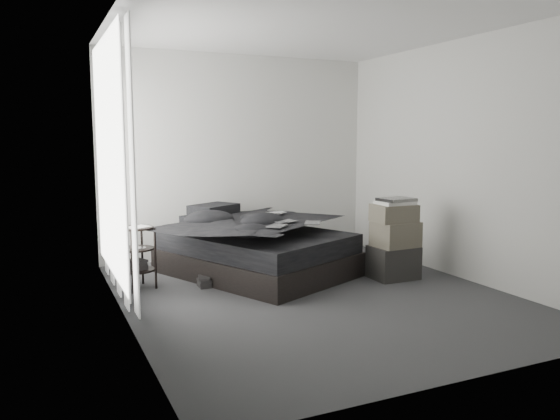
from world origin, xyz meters
name	(u,v)px	position (x,y,z in m)	size (l,w,h in m)	color
floor	(313,295)	(0.00, 0.00, 0.00)	(3.60, 4.20, 0.01)	#353638
ceiling	(316,22)	(0.00, 0.00, 2.60)	(3.60, 4.20, 0.01)	white
wall_back	(239,156)	(0.00, 2.10, 1.30)	(3.60, 0.01, 2.60)	silver
wall_front	(476,178)	(0.00, -2.10, 1.30)	(3.60, 0.01, 2.60)	silver
wall_left	(121,167)	(-1.80, 0.00, 1.30)	(0.01, 4.20, 2.60)	silver
wall_right	(460,160)	(1.80, 0.00, 1.30)	(0.01, 4.20, 2.60)	silver
window_left	(109,158)	(-1.78, 0.90, 1.35)	(0.02, 2.00, 2.30)	white
curtain_left	(115,165)	(-1.73, 0.90, 1.28)	(0.06, 2.12, 2.48)	white
bed	(257,262)	(-0.19, 1.02, 0.13)	(1.49, 1.97, 0.27)	black
mattress	(257,242)	(-0.19, 1.02, 0.37)	(1.43, 1.91, 0.21)	black
duvet	(260,223)	(-0.17, 0.98, 0.59)	(1.45, 1.68, 0.23)	black
pillow_lower	(209,220)	(-0.54, 1.70, 0.54)	(0.59, 0.40, 0.13)	black
pillow_upper	(214,209)	(-0.48, 1.71, 0.67)	(0.55, 0.38, 0.12)	black
laptop	(275,208)	(0.12, 1.21, 0.72)	(0.31, 0.20, 0.02)	silver
comic_a	(277,219)	(-0.19, 0.44, 0.71)	(0.25, 0.16, 0.01)	black
comic_b	(285,214)	(0.01, 0.69, 0.72)	(0.25, 0.16, 0.01)	black
comic_c	(313,215)	(0.24, 0.48, 0.72)	(0.25, 0.16, 0.01)	black
side_stand	(137,258)	(-1.54, 0.95, 0.32)	(0.34, 0.34, 0.63)	black
papers	(138,227)	(-1.52, 0.94, 0.64)	(0.24, 0.18, 0.01)	white
floor_books	(204,281)	(-0.90, 0.72, 0.06)	(0.12, 0.17, 0.12)	black
box_lower	(393,262)	(1.11, 0.21, 0.18)	(0.49, 0.38, 0.36)	black
box_mid	(396,234)	(1.12, 0.20, 0.50)	(0.45, 0.36, 0.27)	#5F594B
box_upper	(394,213)	(1.10, 0.21, 0.73)	(0.43, 0.35, 0.19)	#5F594B
art_book_white	(395,203)	(1.11, 0.21, 0.84)	(0.37, 0.30, 0.04)	silver
art_book_snake	(396,199)	(1.12, 0.20, 0.88)	(0.36, 0.28, 0.03)	silver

